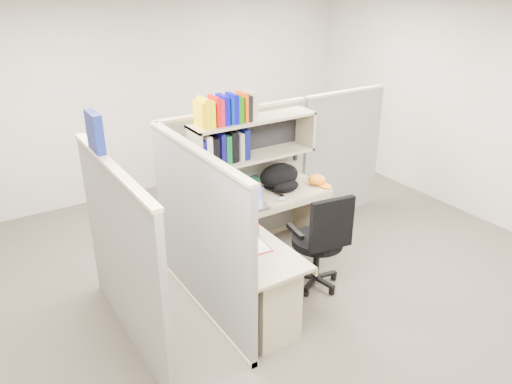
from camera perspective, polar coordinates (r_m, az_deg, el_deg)
ground at (r=5.28m, az=2.91°, el=-10.07°), size 6.00×6.00×0.00m
room_shell at (r=4.56m, az=3.34°, el=6.97°), size 6.00×6.00×6.00m
cubicle at (r=4.99m, az=-3.33°, el=-0.22°), size 3.79×1.84×1.95m
desk at (r=4.64m, az=0.92°, el=-8.82°), size 1.74×1.75×0.73m
laptop at (r=5.06m, az=-0.30°, el=-0.71°), size 0.32×0.32×0.21m
backpack at (r=5.49m, az=3.04°, el=1.66°), size 0.52×0.44×0.27m
orange_cap at (r=5.68m, az=6.95°, el=1.41°), size 0.26×0.28×0.11m
snack_canister at (r=4.58m, az=-0.30°, el=-4.32°), size 0.11×0.11×0.10m
tissue_box at (r=4.19m, az=-2.35°, el=-6.80°), size 0.13×0.13×0.17m
mouse at (r=5.27m, az=2.96°, el=-0.77°), size 0.10×0.09×0.03m
paper_cup at (r=5.35m, az=-1.52°, el=0.08°), size 0.09×0.09×0.10m
book_stack at (r=5.56m, az=-0.31°, el=1.09°), size 0.19×0.24×0.11m
loose_paper at (r=4.43m, az=-0.24°, el=-6.14°), size 0.23×0.29×0.00m
task_chair at (r=5.00m, az=7.23°, el=-7.22°), size 0.59×0.54×1.07m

